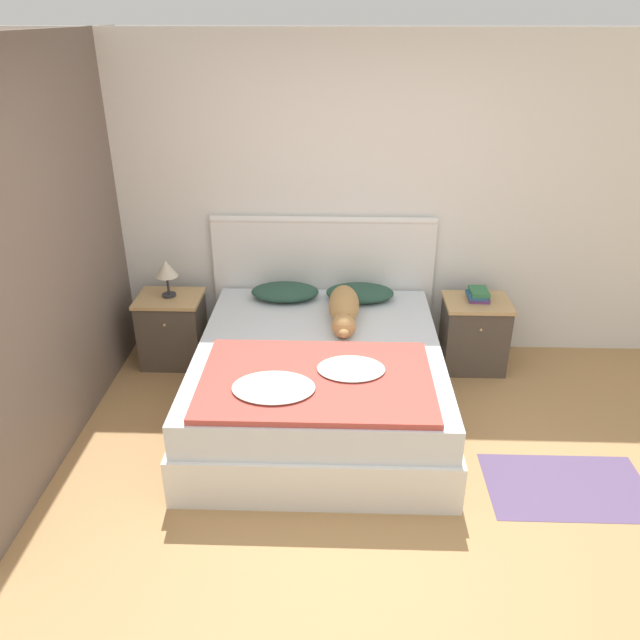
% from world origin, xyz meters
% --- Properties ---
extents(ground_plane, '(16.00, 16.00, 0.00)m').
position_xyz_m(ground_plane, '(0.00, 0.00, 0.00)').
color(ground_plane, tan).
extents(wall_back, '(9.00, 0.06, 2.55)m').
position_xyz_m(wall_back, '(0.00, 2.13, 1.27)').
color(wall_back, white).
rests_on(wall_back, ground_plane).
extents(wall_side_left, '(0.06, 3.10, 2.55)m').
position_xyz_m(wall_side_left, '(-1.84, 1.05, 1.27)').
color(wall_side_left, '#706056').
rests_on(wall_side_left, ground_plane).
extents(bed, '(1.74, 2.01, 0.57)m').
position_xyz_m(bed, '(-0.15, 1.03, 0.28)').
color(bed, white).
rests_on(bed, ground_plane).
extents(headboard, '(1.82, 0.06, 1.18)m').
position_xyz_m(headboard, '(-0.15, 2.06, 0.61)').
color(headboard, white).
rests_on(headboard, ground_plane).
extents(nightstand_left, '(0.52, 0.43, 0.59)m').
position_xyz_m(nightstand_left, '(-1.38, 1.76, 0.30)').
color(nightstand_left, '#4C4238').
rests_on(nightstand_left, ground_plane).
extents(nightstand_right, '(0.52, 0.43, 0.59)m').
position_xyz_m(nightstand_right, '(1.08, 1.76, 0.30)').
color(nightstand_right, '#4C4238').
rests_on(nightstand_right, ground_plane).
extents(pillow_left, '(0.54, 0.34, 0.12)m').
position_xyz_m(pillow_left, '(-0.45, 1.82, 0.62)').
color(pillow_left, '#284C3D').
rests_on(pillow_left, bed).
extents(pillow_right, '(0.54, 0.34, 0.12)m').
position_xyz_m(pillow_right, '(0.15, 1.82, 0.62)').
color(pillow_right, '#284C3D').
rests_on(pillow_right, bed).
extents(quilt, '(1.44, 0.95, 0.07)m').
position_xyz_m(quilt, '(-0.16, 0.54, 0.59)').
color(quilt, '#BC4C42').
rests_on(quilt, bed).
extents(dog, '(0.23, 0.77, 0.22)m').
position_xyz_m(dog, '(0.02, 1.43, 0.67)').
color(dog, tan).
rests_on(dog, bed).
extents(book_stack, '(0.18, 0.20, 0.08)m').
position_xyz_m(book_stack, '(1.09, 1.79, 0.63)').
color(book_stack, '#703D7F').
rests_on(book_stack, nightstand_right).
extents(table_lamp, '(0.18, 0.18, 0.30)m').
position_xyz_m(table_lamp, '(-1.38, 1.78, 0.81)').
color(table_lamp, '#2D2D33').
rests_on(table_lamp, nightstand_left).
extents(rug, '(0.99, 0.61, 0.00)m').
position_xyz_m(rug, '(1.41, 0.29, 0.00)').
color(rug, '#604C75').
rests_on(rug, ground_plane).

